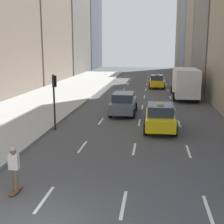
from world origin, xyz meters
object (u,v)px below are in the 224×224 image
at_px(taxi_lead, 160,117).
at_px(box_truck, 185,82).
at_px(sedan_black_near, 124,103).
at_px(skateboarder, 14,168).
at_px(traffic_light_pole, 54,93).
at_px(taxi_second, 157,81).

distance_m(taxi_lead, box_truck, 14.06).
xyz_separation_m(sedan_black_near, box_truck, (5.60, 9.03, 0.82)).
height_order(skateboarder, traffic_light_pole, traffic_light_pole).
bearing_deg(box_truck, skateboarder, -109.40).
distance_m(taxi_second, skateboarder, 32.10).
height_order(taxi_second, traffic_light_pole, traffic_light_pole).
bearing_deg(sedan_black_near, taxi_lead, -59.32).
xyz_separation_m(taxi_lead, sedan_black_near, (-2.80, 4.72, 0.01)).
bearing_deg(taxi_second, taxi_lead, -90.00).
bearing_deg(taxi_second, skateboarder, -99.76).
relative_size(taxi_lead, box_truck, 0.52).
bearing_deg(taxi_lead, traffic_light_pole, -174.05).
relative_size(taxi_second, skateboarder, 2.52).
relative_size(skateboarder, traffic_light_pole, 0.48).
bearing_deg(traffic_light_pole, taxi_lead, 5.95).
bearing_deg(taxi_second, traffic_light_pole, -106.57).
xyz_separation_m(sedan_black_near, skateboarder, (-2.64, -14.38, 0.07)).
height_order(box_truck, traffic_light_pole, traffic_light_pole).
relative_size(taxi_lead, skateboarder, 2.52).
bearing_deg(box_truck, taxi_second, 108.79).
height_order(box_truck, skateboarder, box_truck).
relative_size(taxi_second, sedan_black_near, 0.93).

